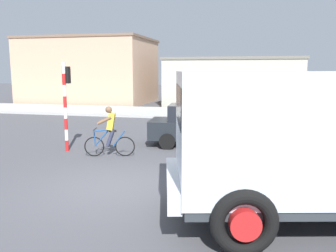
# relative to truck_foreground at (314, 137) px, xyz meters

# --- Properties ---
(ground_plane) EXTENTS (120.00, 120.00, 0.00)m
(ground_plane) POSITION_rel_truck_foreground_xyz_m (-4.48, 1.03, -1.67)
(ground_plane) COLOR #4C4C51
(sidewalk_far) EXTENTS (80.00, 5.00, 0.16)m
(sidewalk_far) POSITION_rel_truck_foreground_xyz_m (-4.48, 16.03, -1.59)
(sidewalk_far) COLOR #ADADA8
(sidewalk_far) RESTS_ON ground
(truck_foreground) EXTENTS (5.84, 3.75, 2.90)m
(truck_foreground) POSITION_rel_truck_foreground_xyz_m (0.00, 0.00, 0.00)
(truck_foreground) COLOR silver
(truck_foreground) RESTS_ON ground
(cyclist) EXTENTS (1.69, 0.60, 1.72)m
(cyclist) POSITION_rel_truck_foreground_xyz_m (-5.81, 3.98, -0.80)
(cyclist) COLOR black
(cyclist) RESTS_ON ground
(traffic_light_pole) EXTENTS (0.24, 0.43, 3.20)m
(traffic_light_pole) POSITION_rel_truck_foreground_xyz_m (-7.64, 4.43, 0.40)
(traffic_light_pole) COLOR red
(traffic_light_pole) RESTS_ON ground
(car_red_near) EXTENTS (4.15, 2.18, 1.60)m
(car_red_near) POSITION_rel_truck_foreground_xyz_m (-3.04, 6.42, -0.85)
(car_red_near) COLOR #1E2328
(car_red_near) RESTS_ON ground
(building_corner_left) EXTENTS (10.98, 7.97, 5.73)m
(building_corner_left) POSITION_rel_truck_foreground_xyz_m (-15.42, 22.81, 1.20)
(building_corner_left) COLOR tan
(building_corner_left) RESTS_ON ground
(building_mid_block) EXTENTS (10.87, 7.93, 3.93)m
(building_mid_block) POSITION_rel_truck_foreground_xyz_m (-2.62, 23.54, 0.30)
(building_mid_block) COLOR #B2AD9E
(building_mid_block) RESTS_ON ground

